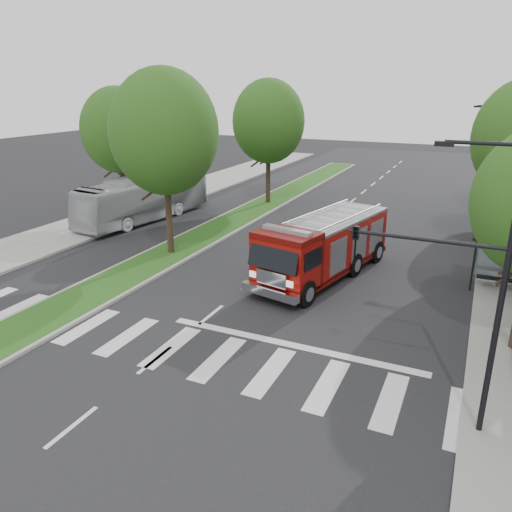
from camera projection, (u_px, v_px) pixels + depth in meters
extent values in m
plane|color=black|center=(211.00, 315.00, 21.02)|extent=(140.00, 140.00, 0.00)
cube|color=gray|center=(102.00, 221.00, 35.30)|extent=(5.00, 80.00, 0.15)
cube|color=gray|center=(258.00, 208.00, 38.83)|extent=(3.00, 50.00, 0.14)
cube|color=#1A4313|center=(258.00, 207.00, 38.81)|extent=(2.60, 49.50, 0.02)
cylinder|color=black|center=(473.00, 266.00, 23.12)|extent=(0.08, 0.08, 2.50)
cylinder|color=black|center=(474.00, 258.00, 24.15)|extent=(0.08, 0.08, 2.50)
cube|color=black|center=(511.00, 239.00, 22.66)|extent=(3.20, 1.60, 0.12)
cube|color=#8C99A5|center=(506.00, 260.00, 23.67)|extent=(2.80, 0.04, 1.80)
cube|color=black|center=(504.00, 280.00, 23.32)|extent=(2.40, 0.40, 0.08)
cylinder|color=black|center=(509.00, 189.00, 36.49)|extent=(0.36, 0.36, 3.96)
cylinder|color=black|center=(169.00, 215.00, 27.79)|extent=(0.36, 0.36, 4.62)
ellipsoid|color=#1B3E11|center=(164.00, 132.00, 26.32)|extent=(5.80, 5.80, 6.67)
cylinder|color=black|center=(268.00, 177.00, 39.86)|extent=(0.36, 0.36, 4.40)
ellipsoid|color=#1B3E11|center=(269.00, 121.00, 38.46)|extent=(5.60, 5.60, 6.44)
cylinder|color=black|center=(123.00, 188.00, 36.17)|extent=(0.36, 0.36, 4.18)
ellipsoid|color=#1B3E11|center=(118.00, 130.00, 34.83)|extent=(5.20, 5.20, 5.98)
cylinder|color=black|center=(501.00, 302.00, 12.58)|extent=(0.16, 0.16, 8.00)
cylinder|color=black|center=(485.00, 143.00, 11.66)|extent=(1.80, 0.10, 0.10)
cube|color=black|center=(444.00, 144.00, 12.03)|extent=(0.45, 0.20, 0.12)
cylinder|color=black|center=(425.00, 240.00, 12.91)|extent=(4.00, 0.10, 0.10)
imported|color=black|center=(355.00, 245.00, 13.75)|extent=(0.18, 0.22, 1.10)
cylinder|color=black|center=(498.00, 168.00, 32.78)|extent=(0.16, 0.16, 8.00)
cylinder|color=black|center=(493.00, 106.00, 31.86)|extent=(1.80, 0.10, 0.10)
cube|color=black|center=(477.00, 106.00, 32.23)|extent=(0.45, 0.20, 0.12)
cube|color=#550704|center=(323.00, 265.00, 25.19)|extent=(4.66, 9.53, 0.27)
cube|color=maroon|center=(333.00, 240.00, 25.47)|extent=(4.19, 7.40, 2.18)
cube|color=maroon|center=(286.00, 262.00, 22.27)|extent=(3.09, 2.51, 2.29)
cube|color=#B2B2B7|center=(334.00, 218.00, 25.10)|extent=(4.19, 7.40, 0.13)
cylinder|color=#B2B2B7|center=(317.00, 211.00, 25.59)|extent=(1.54, 6.41, 0.11)
cylinder|color=#B2B2B7|center=(352.00, 217.00, 24.47)|extent=(1.54, 6.41, 0.11)
cube|color=silver|center=(270.00, 292.00, 21.67)|extent=(2.85, 0.99, 0.38)
cube|color=#8C99A5|center=(287.00, 230.00, 21.79)|extent=(2.42, 0.90, 0.20)
cylinder|color=black|center=(260.00, 281.00, 23.10)|extent=(0.63, 1.25, 1.20)
cylinder|color=black|center=(306.00, 294.00, 21.66)|extent=(0.63, 1.25, 1.20)
cylinder|color=black|center=(311.00, 255.00, 26.54)|extent=(0.63, 1.25, 1.20)
cylinder|color=black|center=(354.00, 265.00, 25.11)|extent=(0.63, 1.25, 1.20)
cylinder|color=black|center=(335.00, 243.00, 28.51)|extent=(0.63, 1.25, 1.20)
cylinder|color=black|center=(376.00, 252.00, 27.08)|extent=(0.63, 1.25, 1.20)
imported|color=#AFB0B4|center=(144.00, 198.00, 35.34)|extent=(4.06, 11.47, 3.13)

